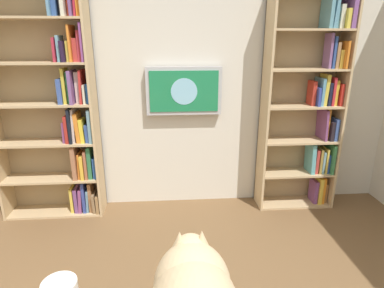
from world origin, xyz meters
name	(u,v)px	position (x,y,z in m)	size (l,w,h in m)	color
wall_back	(175,75)	(0.00, -2.23, 1.35)	(4.52, 0.06, 2.70)	silver
bookshelf_left	(311,105)	(-1.33, -2.06, 1.07)	(0.77, 0.28, 2.13)	tan
bookshelf_right	(58,106)	(1.11, -2.06, 1.09)	(0.95, 0.28, 2.24)	tan
wall_mounted_tv	(184,91)	(-0.08, -2.15, 1.21)	(0.73, 0.07, 0.46)	#B7B7BC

